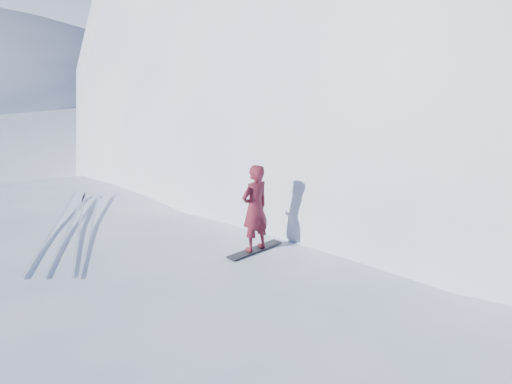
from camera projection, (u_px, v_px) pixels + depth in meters
The scene contains 7 objects.
near_ridge at pixel (166, 353), 11.75m from camera, with size 36.00×28.00×4.80m, color white.
peak_shoulder at pixel (386, 170), 27.76m from camera, with size 28.00×24.00×18.00m, color white.
far_ridge_c at pixel (80, 68), 114.70m from camera, with size 140.00×90.00×36.00m, color white.
wind_bumps at pixel (87, 377), 10.94m from camera, with size 16.00×14.40×1.00m.
snowboard at pixel (255, 250), 11.55m from camera, with size 1.50×0.28×0.03m, color black.
snowboarder at pixel (255, 208), 11.24m from camera, with size 0.74×0.48×2.02m, color maroon.
board_tracks at pixel (74, 225), 13.00m from camera, with size 2.32×5.91×0.04m.
Camera 1 is at (3.37, -7.01, 7.15)m, focal length 35.00 mm.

